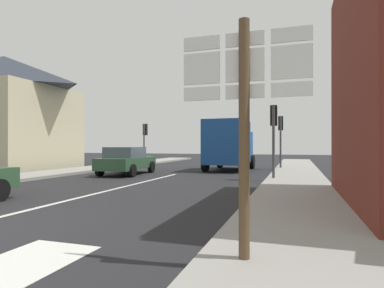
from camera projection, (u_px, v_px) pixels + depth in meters
name	position (u px, v px, depth m)	size (l,w,h in m)	color
ground_plane	(160.00, 178.00, 15.45)	(80.00, 80.00, 0.00)	#232326
sidewalk_right	(296.00, 187.00, 11.64)	(2.51, 44.00, 0.14)	gray
sidewalk_left	(24.00, 177.00, 15.45)	(2.51, 44.00, 0.14)	gray
lane_centre_stripe	(116.00, 189.00, 11.64)	(0.16, 12.00, 0.01)	silver
lane_turn_arrow	(12.00, 268.00, 4.14)	(1.20, 2.20, 0.01)	silver
clapboard_house_left	(4.00, 112.00, 21.34)	(8.16, 7.82, 7.45)	beige
sedan_far	(127.00, 160.00, 17.30)	(2.24, 4.33, 1.47)	#2D5133
delivery_truck	(229.00, 144.00, 20.11)	(2.62, 5.07, 3.05)	#19478C
route_sign_post	(244.00, 113.00, 4.15)	(1.66, 0.14, 3.20)	brown
traffic_light_near_right	(274.00, 125.00, 14.32)	(0.30, 0.49, 3.34)	#47474C
traffic_light_far_right	(281.00, 130.00, 20.72)	(0.30, 0.49, 3.42)	#47474C
traffic_light_far_left	(145.00, 135.00, 25.63)	(0.30, 0.49, 3.25)	#47474C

